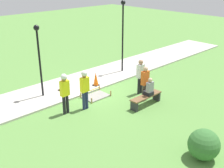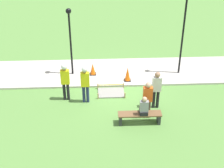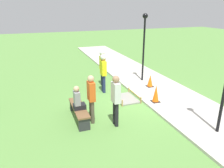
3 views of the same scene
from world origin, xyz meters
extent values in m
plane|color=#5B8E42|center=(0.00, 0.00, 0.00)|extent=(60.00, 60.00, 0.00)
cube|color=#BCB7AD|center=(0.00, -1.46, 0.05)|extent=(28.00, 2.92, 0.10)
cube|color=gray|center=(0.39, 0.57, 0.03)|extent=(1.29, 0.89, 0.06)
cube|color=tan|center=(-0.25, 0.12, 0.15)|extent=(0.05, 0.05, 0.30)
cube|color=tan|center=(1.04, 0.12, 0.15)|extent=(0.05, 0.05, 0.30)
cube|color=tan|center=(-0.25, 1.01, 0.15)|extent=(0.05, 0.05, 0.30)
cube|color=tan|center=(1.04, 1.01, 0.15)|extent=(0.05, 0.05, 0.30)
cube|color=yellow|center=(0.39, 0.12, 0.22)|extent=(1.29, 0.00, 0.04)
cube|color=black|center=(-0.50, -0.46, 0.11)|extent=(0.34, 0.34, 0.02)
cone|color=orange|center=(-0.50, -0.46, 0.50)|extent=(0.29, 0.29, 0.75)
cube|color=black|center=(1.29, -1.20, 0.11)|extent=(0.34, 0.34, 0.02)
cone|color=orange|center=(1.29, -1.20, 0.43)|extent=(0.29, 0.29, 0.60)
cube|color=#2D2D33|center=(-1.57, 2.98, 0.23)|extent=(0.12, 0.40, 0.46)
cube|color=#2D2D33|center=(0.10, 2.98, 0.23)|extent=(0.12, 0.40, 0.46)
cube|color=brown|center=(-0.74, 2.98, 0.49)|extent=(1.87, 0.44, 0.06)
cube|color=black|center=(-0.89, 2.98, 0.61)|extent=(0.34, 0.44, 0.18)
cube|color=gray|center=(-0.89, 3.06, 0.95)|extent=(0.36, 0.20, 0.50)
sphere|color=tan|center=(-0.89, 3.06, 1.30)|extent=(0.21, 0.21, 0.21)
cylinder|color=navy|center=(1.53, 1.25, 0.45)|extent=(0.14, 0.14, 0.89)
cylinder|color=navy|center=(1.71, 1.25, 0.45)|extent=(0.14, 0.14, 0.89)
cube|color=yellow|center=(1.62, 1.25, 1.24)|extent=(0.40, 0.22, 0.71)
sphere|color=#A37A5B|center=(1.62, 1.25, 1.72)|extent=(0.24, 0.24, 0.24)
sphere|color=white|center=(1.62, 1.25, 1.78)|extent=(0.28, 0.28, 0.28)
cylinder|color=black|center=(2.46, 1.00, 0.45)|extent=(0.14, 0.14, 0.90)
cylinder|color=black|center=(2.64, 1.00, 0.45)|extent=(0.14, 0.14, 0.90)
cube|color=yellow|center=(2.55, 1.00, 1.25)|extent=(0.40, 0.22, 0.71)
sphere|color=#A37A5B|center=(2.55, 1.00, 1.73)|extent=(0.24, 0.24, 0.24)
sphere|color=white|center=(2.55, 1.00, 1.80)|extent=(0.28, 0.28, 0.28)
cylinder|color=brown|center=(-1.19, 2.58, 0.44)|extent=(0.14, 0.14, 0.88)
cylinder|color=brown|center=(-1.01, 2.58, 0.44)|extent=(0.14, 0.14, 0.88)
cube|color=#E55B1E|center=(-1.10, 2.58, 1.22)|extent=(0.40, 0.22, 0.69)
sphere|color=tan|center=(-1.10, 2.58, 1.69)|extent=(0.24, 0.24, 0.24)
cylinder|color=black|center=(-1.69, 1.84, 0.45)|extent=(0.14, 0.14, 0.91)
cylinder|color=black|center=(-1.51, 1.84, 0.45)|extent=(0.14, 0.14, 0.91)
cube|color=silver|center=(-1.60, 1.84, 1.27)|extent=(0.40, 0.22, 0.72)
sphere|color=#A37A5B|center=(-1.60, 1.84, 1.75)|extent=(0.25, 0.25, 0.25)
cylinder|color=black|center=(2.37, -1.31, 1.80)|extent=(0.10, 0.10, 3.40)
sphere|color=black|center=(2.37, -1.31, 3.59)|extent=(0.28, 0.28, 0.28)
cylinder|color=black|center=(-3.33, -1.16, 2.18)|extent=(0.10, 0.10, 4.15)
camera|label=1|loc=(8.94, 10.73, 6.11)|focal=45.00mm
camera|label=2|loc=(1.01, 14.75, 9.32)|focal=55.00mm
camera|label=3|loc=(-8.11, 4.36, 4.06)|focal=35.00mm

